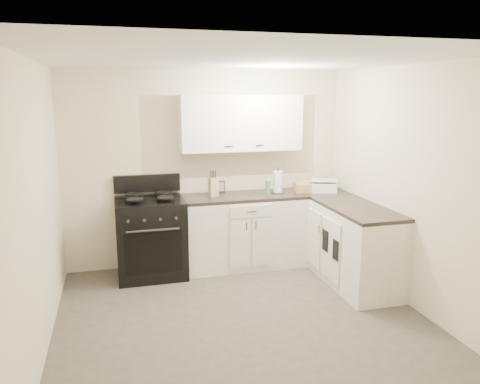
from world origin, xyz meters
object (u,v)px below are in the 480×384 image
object	(u,v)px
paper_towel	(278,182)
countertop_grill	(323,187)
knife_block	(213,187)
wicker_basket	(307,187)
stove	(151,239)

from	to	relation	value
paper_towel	countertop_grill	xyz separation A→B (m)	(0.62, -0.06, -0.08)
paper_towel	knife_block	bearing A→B (deg)	178.43
countertop_grill	wicker_basket	bearing A→B (deg)	-169.45
wicker_basket	countertop_grill	world-z (taller)	countertop_grill
knife_block	paper_towel	size ratio (longest dim) A/B	0.82
paper_towel	stove	bearing A→B (deg)	-178.63
wicker_basket	countertop_grill	distance (m)	0.22
knife_block	countertop_grill	xyz separation A→B (m)	(1.47, -0.09, -0.06)
stove	paper_towel	xyz separation A→B (m)	(1.65, 0.04, 0.62)
paper_towel	wicker_basket	bearing A→B (deg)	-4.21
paper_towel	wicker_basket	xyz separation A→B (m)	(0.40, -0.03, -0.09)
knife_block	paper_towel	bearing A→B (deg)	-16.29
wicker_basket	countertop_grill	size ratio (longest dim) A/B	1.02
stove	wicker_basket	world-z (taller)	wicker_basket
stove	wicker_basket	distance (m)	2.12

